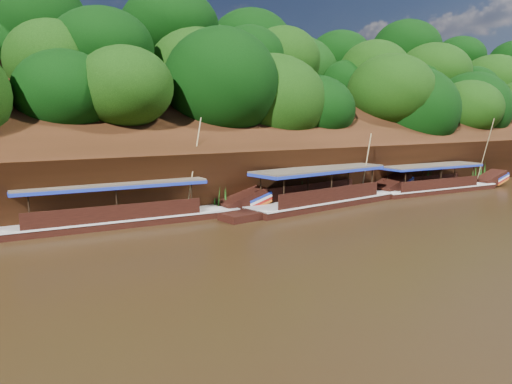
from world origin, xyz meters
TOP-DOWN VIEW (x-y plane):
  - ground at (0.00, 0.00)m, footprint 160.00×160.00m
  - riverbank at (-0.01, 22.73)m, footprint 120.00×30.06m
  - boat_0 at (13.50, 7.51)m, footprint 13.46×2.99m
  - boat_1 at (2.42, 7.59)m, footprint 14.91×3.93m
  - boat_2 at (-10.47, 8.90)m, footprint 15.16×2.91m
  - reeds at (-3.19, 9.51)m, footprint 50.16×2.51m

SIDE VIEW (x-z plane):
  - ground at x=0.00m, z-range 0.00..0.00m
  - boat_0 at x=13.50m, z-range -2.55..3.53m
  - boat_2 at x=-10.47m, z-range -2.56..3.64m
  - boat_1 at x=2.42m, z-range -2.00..3.16m
  - reeds at x=-3.19m, z-range -0.14..2.00m
  - riverbank at x=-0.01m, z-range -7.81..11.59m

